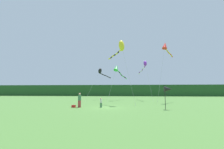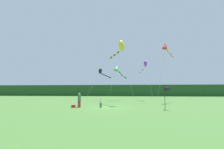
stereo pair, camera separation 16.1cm
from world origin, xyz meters
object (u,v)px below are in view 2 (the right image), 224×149
object	(u,v)px
kite_yellow	(121,47)
cooler_box	(73,106)
kite_green	(118,69)
kite_red	(166,47)
banner_flag_pole	(168,89)
kite_purple	(144,65)
person_adult	(79,99)
kite_black	(101,72)
person_child	(101,102)

from	to	relation	value
kite_yellow	cooler_box	bearing A→B (deg)	-140.77
kite_green	kite_red	world-z (taller)	kite_red
banner_flag_pole	kite_yellow	distance (m)	10.46
kite_green	kite_purple	bearing A→B (deg)	3.87
person_adult	cooler_box	bearing A→B (deg)	-165.62
cooler_box	kite_red	distance (m)	19.98
person_adult	banner_flag_pole	xyz separation A→B (m)	(10.80, -1.07, 1.26)
cooler_box	kite_red	size ratio (longest dim) A/B	0.04
kite_black	kite_purple	distance (m)	10.20
person_adult	person_child	xyz separation A→B (m)	(2.75, 0.19, -0.34)
cooler_box	kite_black	bearing A→B (deg)	88.39
person_adult	kite_black	world-z (taller)	kite_black
kite_black	kite_red	xyz separation A→B (m)	(13.40, -7.64, 3.68)
kite_red	banner_flag_pole	bearing A→B (deg)	-102.32
person_adult	cooler_box	size ratio (longest dim) A/B	4.05
banner_flag_pole	kite_yellow	bearing A→B (deg)	135.07
kite_purple	kite_black	bearing A→B (deg)	173.94
person_adult	person_child	bearing A→B (deg)	4.02
person_adult	cooler_box	distance (m)	1.12
kite_green	kite_red	xyz separation A→B (m)	(9.40, -6.16, 3.27)
cooler_box	kite_yellow	bearing A→B (deg)	39.23
kite_black	kite_purple	xyz separation A→B (m)	(10.07, -1.07, 1.20)
cooler_box	person_child	bearing A→B (deg)	6.14
kite_purple	person_child	bearing A→B (deg)	-113.55
person_child	kite_green	bearing A→B (deg)	86.21
person_child	kite_purple	xyz separation A→B (m)	(7.13, 16.36, 7.12)
kite_green	cooler_box	bearing A→B (deg)	-105.41
kite_yellow	kite_purple	distance (m)	12.93
cooler_box	kite_green	xyz separation A→B (m)	(4.50, 16.32, 6.87)
person_child	cooler_box	xyz separation A→B (m)	(-3.44, -0.37, -0.53)
person_adult	banner_flag_pole	world-z (taller)	banner_flag_pole
kite_yellow	kite_purple	size ratio (longest dim) A/B	0.99
banner_flag_pole	kite_black	xyz separation A→B (m)	(-10.99, 18.68, 4.32)
cooler_box	kite_purple	bearing A→B (deg)	57.71
banner_flag_pole	kite_black	bearing A→B (deg)	120.46
kite_black	kite_red	distance (m)	15.86
kite_red	kite_green	bearing A→B (deg)	146.77
person_child	kite_green	distance (m)	17.19
person_adult	kite_yellow	distance (m)	10.56
cooler_box	kite_purple	world-z (taller)	kite_purple
kite_green	kite_yellow	xyz separation A→B (m)	(1.33, -11.56, 2.01)
person_adult	kite_green	bearing A→B (deg)	76.73
kite_yellow	banner_flag_pole	bearing A→B (deg)	-44.93
person_child	kite_black	xyz separation A→B (m)	(-2.94, 17.43, 5.92)
kite_purple	kite_red	world-z (taller)	kite_red
banner_flag_pole	kite_red	world-z (taller)	kite_red
kite_yellow	kite_red	world-z (taller)	kite_red
person_adult	kite_red	bearing A→B (deg)	37.06
kite_green	kite_purple	size ratio (longest dim) A/B	0.97
kite_purple	kite_red	distance (m)	7.78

